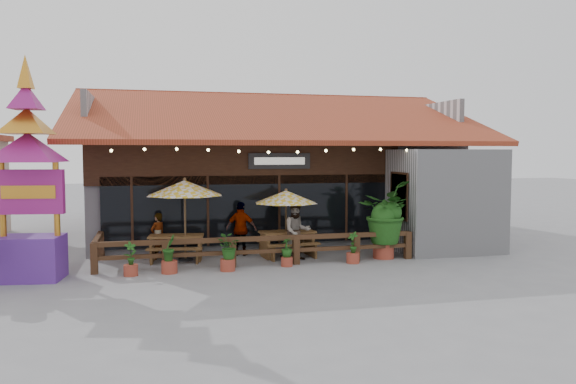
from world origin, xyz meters
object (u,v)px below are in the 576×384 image
object	(u,v)px
picnic_table_left	(176,243)
thai_sign_tower	(28,153)
picnic_table_right	(287,239)
tropical_plant	(384,214)
umbrella_left	(185,188)
umbrella_right	(286,197)

from	to	relation	value
picnic_table_left	thai_sign_tower	size ratio (longest dim) A/B	0.30
picnic_table_right	tropical_plant	world-z (taller)	tropical_plant
umbrella_left	umbrella_right	distance (m)	3.33
thai_sign_tower	tropical_plant	bearing A→B (deg)	3.40
umbrella_left	picnic_table_right	xyz separation A→B (m)	(3.37, -0.13, -1.76)
tropical_plant	umbrella_right	bearing A→B (deg)	162.51
picnic_table_left	tropical_plant	distance (m)	6.85
umbrella_left	tropical_plant	xyz separation A→B (m)	(6.39, -1.17, -0.88)
umbrella_right	picnic_table_left	bearing A→B (deg)	176.02
umbrella_right	picnic_table_left	distance (m)	3.88
umbrella_right	tropical_plant	xyz separation A→B (m)	(3.09, -0.97, -0.54)
umbrella_left	picnic_table_left	size ratio (longest dim) A/B	1.64
umbrella_left	tropical_plant	size ratio (longest dim) A/B	1.24
tropical_plant	thai_sign_tower	bearing A→B (deg)	-176.60
umbrella_left	picnic_table_right	size ratio (longest dim) A/B	1.62
tropical_plant	picnic_table_left	bearing A→B (deg)	169.63
umbrella_left	tropical_plant	bearing A→B (deg)	-10.41
umbrella_right	thai_sign_tower	size ratio (longest dim) A/B	0.40
umbrella_left	picnic_table_left	distance (m)	1.81
umbrella_left	picnic_table_left	bearing A→B (deg)	170.44
umbrella_left	thai_sign_tower	xyz separation A→B (m)	(-4.27, -1.81, 1.12)
picnic_table_right	picnic_table_left	bearing A→B (deg)	177.18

